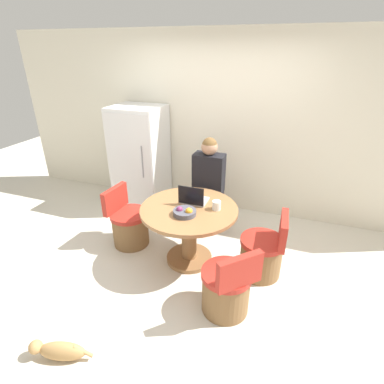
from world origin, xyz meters
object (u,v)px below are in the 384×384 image
laptop (193,199)px  cat (59,351)px  chair_left_side (129,225)px  person_seated (210,181)px  chair_near_right_corner (227,289)px  refrigerator (140,158)px  dining_table (189,224)px  fruit_bowl (185,212)px  chair_right_side (263,254)px

laptop → cat: 1.93m
laptop → cat: size_ratio=0.57×
chair_left_side → person_seated: size_ratio=0.57×
chair_near_right_corner → laptop: bearing=-95.9°
refrigerator → chair_left_side: size_ratio=2.06×
refrigerator → cat: 2.87m
refrigerator → dining_table: 1.69m
refrigerator → cat: bearing=-76.4°
refrigerator → chair_near_right_corner: 2.57m
chair_left_side → fruit_bowl: (0.87, -0.23, 0.49)m
person_seated → cat: bearing=76.3°
chair_left_side → person_seated: 1.21m
chair_left_side → person_seated: person_seated is taller
person_seated → chair_left_side: bearing=39.2°
refrigerator → chair_near_right_corner: size_ratio=2.06×
laptop → fruit_bowl: laptop is taller
laptop → chair_right_side: bearing=174.2°
dining_table → fruit_bowl: (0.01, -0.16, 0.26)m
refrigerator → chair_right_side: (2.08, -1.08, -0.52)m
chair_left_side → laptop: laptop is taller
dining_table → person_seated: bearing=89.4°
chair_near_right_corner → fruit_bowl: fruit_bowl is taller
chair_right_side → person_seated: 1.21m
refrigerator → person_seated: bearing=-16.0°
chair_right_side → chair_left_side: bearing=-94.0°
laptop → chair_left_side: bearing=4.4°
person_seated → fruit_bowl: bearing=90.2°
chair_near_right_corner → person_seated: size_ratio=0.57×
laptop → dining_table: bearing=88.8°
chair_left_side → chair_near_right_corner: size_ratio=1.00×
cat → chair_right_side: bearing=-146.7°
chair_right_side → laptop: 0.99m
dining_table → chair_left_side: size_ratio=1.44×
cat → fruit_bowl: bearing=-127.8°
chair_near_right_corner → cat: chair_near_right_corner is taller
chair_left_side → refrigerator: bearing=23.8°
person_seated → laptop: person_seated is taller
fruit_bowl → chair_near_right_corner: bearing=-36.7°
chair_near_right_corner → person_seated: (-0.60, 1.38, 0.47)m
chair_right_side → fruit_bowl: size_ratio=3.08×
dining_table → cat: bearing=-109.7°
refrigerator → fruit_bowl: (1.23, -1.29, -0.03)m
dining_table → chair_near_right_corner: size_ratio=1.44×
chair_right_side → person_seated: size_ratio=0.57×
dining_table → chair_near_right_corner: chair_near_right_corner is taller
dining_table → laptop: size_ratio=3.66×
chair_near_right_corner → cat: (-1.17, -0.97, -0.17)m
chair_near_right_corner → chair_left_side: bearing=-69.8°
chair_right_side → dining_table: bearing=-90.0°
person_seated → fruit_bowl: (0.00, -0.94, 0.02)m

